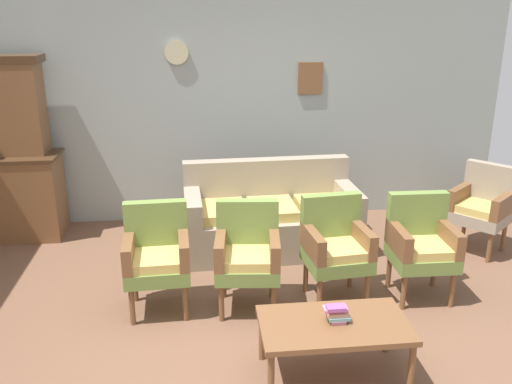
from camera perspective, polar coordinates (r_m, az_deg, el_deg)
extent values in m
plane|color=brown|center=(4.33, 0.15, -15.03)|extent=(7.68, 7.68, 0.00)
cube|color=#939E99|center=(6.30, -2.57, 9.11)|extent=(6.40, 0.06, 2.70)
cube|color=brown|center=(6.34, 5.74, 11.83)|extent=(0.28, 0.02, 0.36)
cylinder|color=beige|center=(6.17, -8.37, 14.34)|extent=(0.26, 0.03, 0.26)
cube|color=brown|center=(6.48, -24.55, -0.56)|extent=(1.10, 0.52, 0.90)
cube|color=#462D1B|center=(6.35, -25.11, 3.40)|extent=(1.16, 0.55, 0.03)
cube|color=gray|center=(5.65, 1.63, -4.12)|extent=(1.80, 0.87, 0.42)
cube|color=gray|center=(5.79, 1.11, 1.21)|extent=(1.77, 0.23, 0.48)
cube|color=gray|center=(5.72, 9.61, -0.55)|extent=(0.19, 0.81, 0.24)
cube|color=gray|center=(5.45, -6.68, -1.39)|extent=(0.19, 0.81, 0.24)
cube|color=tan|center=(5.62, 6.84, -1.51)|extent=(0.48, 0.58, 0.10)
cube|color=tan|center=(5.51, 1.72, -1.79)|extent=(0.48, 0.58, 0.10)
cube|color=tan|center=(5.45, -3.55, -2.07)|extent=(0.48, 0.58, 0.10)
cube|color=olive|center=(4.55, -10.31, -8.00)|extent=(0.54, 0.50, 0.12)
cube|color=tan|center=(4.49, -10.38, -7.09)|extent=(0.46, 0.43, 0.10)
cube|color=olive|center=(4.61, -10.47, -3.67)|extent=(0.52, 0.12, 0.46)
cube|color=brown|center=(4.47, -7.61, -5.93)|extent=(0.10, 0.48, 0.22)
cube|color=brown|center=(4.49, -13.25, -6.17)|extent=(0.10, 0.48, 0.22)
cylinder|color=brown|center=(4.48, -7.46, -11.48)|extent=(0.04, 0.04, 0.32)
cylinder|color=brown|center=(4.50, -12.92, -11.69)|extent=(0.04, 0.04, 0.32)
cylinder|color=brown|center=(4.82, -7.58, -9.21)|extent=(0.04, 0.04, 0.32)
cylinder|color=brown|center=(4.83, -12.63, -9.42)|extent=(0.04, 0.04, 0.32)
cube|color=olive|center=(4.51, -0.90, -7.95)|extent=(0.57, 0.53, 0.12)
cube|color=tan|center=(4.45, -0.91, -7.03)|extent=(0.48, 0.45, 0.10)
cube|color=olive|center=(4.57, -0.90, -3.57)|extent=(0.53, 0.15, 0.46)
cube|color=brown|center=(4.44, 1.95, -5.97)|extent=(0.13, 0.49, 0.22)
cube|color=brown|center=(4.44, -3.77, -5.99)|extent=(0.13, 0.49, 0.22)
cylinder|color=brown|center=(4.45, 1.86, -11.57)|extent=(0.04, 0.04, 0.32)
cylinder|color=brown|center=(4.45, -3.66, -11.58)|extent=(0.04, 0.04, 0.32)
cylinder|color=brown|center=(4.78, 1.68, -9.27)|extent=(0.04, 0.04, 0.32)
cylinder|color=brown|center=(4.78, -3.42, -9.28)|extent=(0.04, 0.04, 0.32)
cube|color=olive|center=(4.69, 8.51, -7.03)|extent=(0.57, 0.53, 0.12)
cube|color=tan|center=(4.64, 8.65, -6.13)|extent=(0.48, 0.45, 0.10)
cube|color=olive|center=(4.75, 7.84, -2.86)|extent=(0.53, 0.15, 0.46)
cube|color=brown|center=(4.70, 11.13, -4.86)|extent=(0.13, 0.49, 0.22)
cube|color=brown|center=(4.55, 6.00, -5.40)|extent=(0.13, 0.49, 0.22)
cylinder|color=brown|center=(4.71, 11.62, -10.12)|extent=(0.04, 0.04, 0.32)
cylinder|color=brown|center=(4.57, 6.70, -10.80)|extent=(0.04, 0.04, 0.32)
cylinder|color=brown|center=(5.02, 9.89, -8.11)|extent=(0.04, 0.04, 0.32)
cylinder|color=brown|center=(4.89, 5.27, -8.67)|extent=(0.04, 0.04, 0.32)
cube|color=olive|center=(4.89, 17.07, -6.58)|extent=(0.53, 0.49, 0.12)
cube|color=tan|center=(4.84, 17.26, -5.71)|extent=(0.45, 0.42, 0.10)
cube|color=olive|center=(4.95, 16.55, -2.57)|extent=(0.52, 0.11, 0.46)
cube|color=brown|center=(4.91, 19.65, -4.59)|extent=(0.09, 0.48, 0.22)
cube|color=brown|center=(4.75, 14.80, -4.90)|extent=(0.09, 0.48, 0.22)
cylinder|color=brown|center=(4.92, 19.94, -9.64)|extent=(0.04, 0.04, 0.32)
cylinder|color=brown|center=(4.76, 15.28, -10.11)|extent=(0.04, 0.04, 0.32)
cylinder|color=brown|center=(5.22, 18.23, -7.72)|extent=(0.04, 0.04, 0.32)
cylinder|color=brown|center=(5.08, 13.83, -8.09)|extent=(0.04, 0.04, 0.32)
cube|color=gray|center=(6.02, 22.44, -2.39)|extent=(0.70, 0.71, 0.12)
cube|color=tan|center=(5.97, 22.47, -1.64)|extent=(0.60, 0.60, 0.10)
cube|color=gray|center=(6.11, 23.47, 0.66)|extent=(0.41, 0.46, 0.46)
cube|color=brown|center=(5.90, 24.61, -1.35)|extent=(0.42, 0.37, 0.22)
cube|color=brown|center=(6.04, 20.71, -0.40)|extent=(0.42, 0.37, 0.22)
cylinder|color=brown|center=(5.87, 23.37, -5.38)|extent=(0.04, 0.04, 0.32)
cylinder|color=brown|center=(6.00, 19.65, -4.37)|extent=(0.04, 0.04, 0.32)
cylinder|color=brown|center=(6.20, 24.63, -4.27)|extent=(0.04, 0.04, 0.32)
cylinder|color=brown|center=(6.33, 21.08, -3.34)|extent=(0.04, 0.04, 0.32)
cube|color=brown|center=(3.76, 8.24, -13.70)|extent=(1.00, 0.56, 0.04)
cylinder|color=brown|center=(4.00, 0.59, -14.92)|extent=(0.04, 0.04, 0.38)
cylinder|color=brown|center=(4.19, 13.56, -13.75)|extent=(0.04, 0.04, 0.38)
cylinder|color=brown|center=(3.61, 1.56, -19.12)|extent=(0.04, 0.04, 0.38)
cylinder|color=brown|center=(3.82, 16.04, -17.50)|extent=(0.04, 0.04, 0.38)
cube|color=#8C5462|center=(3.75, 8.56, -13.24)|extent=(0.10, 0.09, 0.03)
cube|color=#6B97A0|center=(3.74, 8.68, -12.86)|extent=(0.15, 0.09, 0.02)
cube|color=tan|center=(3.74, 8.50, -12.43)|extent=(0.15, 0.11, 0.03)
cube|color=pink|center=(3.72, 8.34, -12.08)|extent=(0.16, 0.08, 0.02)
cube|color=#A2519F|center=(3.69, 8.45, -11.97)|extent=(0.13, 0.08, 0.03)
cylinder|color=#63633F|center=(6.92, 22.13, -0.56)|extent=(0.25, 0.25, 0.56)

